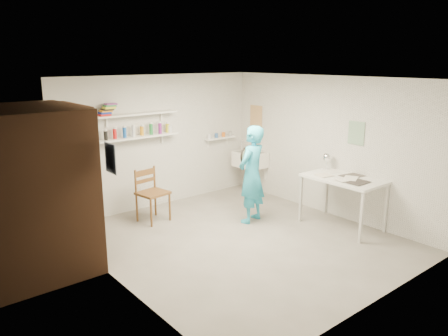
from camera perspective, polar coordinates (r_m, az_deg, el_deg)
floor at (r=6.70m, az=2.20°, el=-9.48°), size 4.00×4.50×0.02m
ceiling at (r=6.15m, az=2.42°, el=11.68°), size 4.00×4.50×0.02m
wall_back at (r=8.10m, az=-8.39°, el=3.49°), size 4.00×0.02×2.40m
wall_front at (r=4.93m, az=20.10°, el=-4.11°), size 4.00×0.02×2.40m
wall_left at (r=5.24m, az=-14.37°, el=-2.61°), size 0.02×4.50×2.40m
wall_right at (r=7.77m, az=13.47°, el=2.80°), size 0.02×4.50×2.40m
doorway_recess at (r=6.24m, az=-18.24°, el=-2.14°), size 0.02×0.90×2.00m
corridor_box at (r=6.02m, az=-24.56°, el=-2.80°), size 1.40×1.50×2.10m
door_lintel at (r=6.05m, az=-18.82°, el=7.49°), size 0.06×1.05×0.10m
door_jamb_near at (r=5.79m, az=-16.23°, el=-3.20°), size 0.06×0.10×2.00m
door_jamb_far at (r=6.70m, az=-19.66°, el=-1.17°), size 0.06×0.10×2.00m
shelf_lower at (r=7.72m, az=-11.11°, el=4.00°), size 1.50×0.22×0.03m
shelf_upper at (r=7.67m, az=-11.25°, el=6.94°), size 1.50×0.22×0.03m
ledge_shelf at (r=8.81m, az=-0.52°, el=3.95°), size 0.70×0.14×0.03m
poster_left at (r=5.21m, az=-14.62°, el=1.25°), size 0.01×0.28×0.36m
poster_right_a at (r=8.88m, az=4.21°, el=6.81°), size 0.01×0.34×0.42m
poster_right_b at (r=7.39m, az=16.89°, el=4.38°), size 0.01×0.30×0.38m
belfast_sink at (r=8.80m, az=3.43°, el=1.13°), size 0.48×0.60×0.30m
man at (r=7.21m, az=3.63°, el=-0.85°), size 0.68×0.54×1.63m
wall_clock at (r=7.33m, az=2.88°, el=1.60°), size 0.29×0.11×0.29m
wooden_chair at (r=7.38m, az=-9.29°, el=-3.25°), size 0.52×0.50×0.98m
work_table at (r=7.32m, az=15.16°, el=-4.34°), size 0.75×1.24×0.83m
desk_lamp at (r=7.60m, az=13.34°, el=1.40°), size 0.16×0.16×0.16m
spray_cans at (r=7.71m, az=-11.14°, el=4.73°), size 1.29×0.06×0.17m
book_stack at (r=7.41m, az=-14.99°, el=7.38°), size 0.30×0.14×0.20m
ledge_pots at (r=8.80m, az=-0.53°, el=4.34°), size 0.48×0.07×0.09m
papers at (r=7.20m, az=15.38°, el=-1.12°), size 0.30×0.22×0.02m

